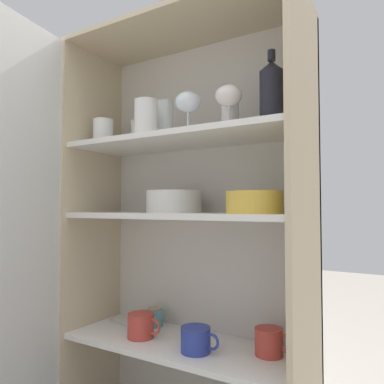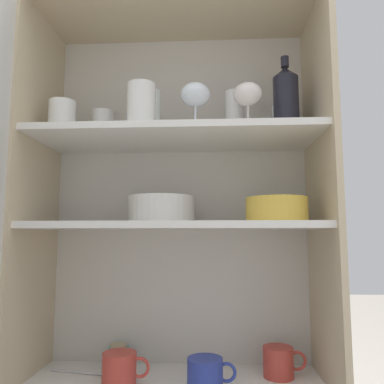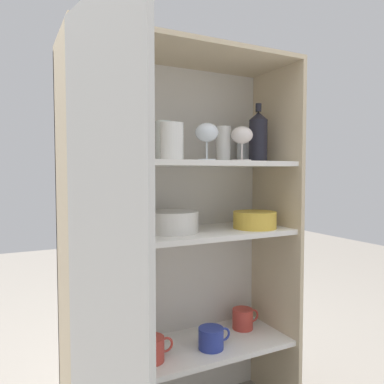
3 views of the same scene
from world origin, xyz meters
TOP-DOWN VIEW (x-y plane):
  - cupboard_back_panel at (0.00, 0.32)m, footprint 0.90×0.02m
  - cupboard_side_left at (-0.44, 0.15)m, footprint 0.02×0.35m
  - cupboard_side_right at (0.44, 0.15)m, footprint 0.02×0.35m
  - cupboard_top_panel at (0.00, 0.15)m, footprint 0.90×0.35m
  - shelf_board_middle at (0.00, 0.15)m, footprint 0.86×0.31m
  - shelf_board_upper at (0.00, 0.15)m, footprint 0.86×0.31m
  - tumbler_glass_0 at (-0.26, 0.23)m, footprint 0.07×0.07m
  - tumbler_glass_1 at (-0.08, 0.16)m, footprint 0.06×0.06m
  - tumbler_glass_2 at (0.35, 0.26)m, footprint 0.07×0.07m
  - tumbler_glass_3 at (-0.35, 0.11)m, footprint 0.08×0.08m
  - tumbler_glass_4 at (-0.09, 0.06)m, footprint 0.08×0.08m
  - tumbler_glass_5 at (0.18, 0.17)m, footprint 0.06×0.06m
  - wine_glass_0 at (0.22, 0.09)m, footprint 0.09×0.09m
  - wine_glass_1 at (0.06, 0.09)m, footprint 0.09×0.09m
  - wine_bottle at (0.34, 0.15)m, footprint 0.08×0.08m
  - plate_stack_white at (-0.05, 0.17)m, footprint 0.21×0.21m
  - mixing_bowl_large at (0.30, 0.11)m, footprint 0.18×0.18m
  - coffee_mug_primary at (-0.15, 0.12)m, footprint 0.14×0.10m
  - coffee_mug_extra_1 at (0.31, 0.20)m, footprint 0.13×0.09m
  - coffee_mug_extra_2 at (0.09, 0.10)m, footprint 0.14×0.10m
  - storage_jar at (-0.19, 0.25)m, footprint 0.07×0.07m
  - serving_spoon at (-0.28, 0.19)m, footprint 0.19×0.05m

SIDE VIEW (x-z plane):
  - serving_spoon at x=-0.28m, z-range 0.32..0.33m
  - storage_jar at x=-0.19m, z-range 0.32..0.39m
  - coffee_mug_extra_2 at x=0.09m, z-range 0.32..0.40m
  - coffee_mug_extra_1 at x=0.31m, z-range 0.32..0.41m
  - coffee_mug_primary at x=-0.15m, z-range 0.32..0.41m
  - cupboard_back_panel at x=0.00m, z-range 0.00..1.45m
  - cupboard_side_left at x=-0.44m, z-range 0.00..1.45m
  - cupboard_side_right at x=0.44m, z-range 0.00..1.45m
  - shelf_board_middle at x=0.00m, z-range 0.76..0.78m
  - mixing_bowl_large at x=0.30m, z-range 0.78..0.85m
  - plate_stack_white at x=-0.05m, z-range 0.78..0.86m
  - shelf_board_upper at x=0.00m, z-range 1.03..1.05m
  - tumbler_glass_3 at x=-0.35m, z-range 1.05..1.15m
  - tumbler_glass_0 at x=-0.26m, z-range 1.05..1.16m
  - tumbler_glass_2 at x=0.35m, z-range 1.05..1.18m
  - tumbler_glass_4 at x=-0.09m, z-range 1.05..1.18m
  - tumbler_glass_5 at x=0.18m, z-range 1.05..1.20m
  - tumbler_glass_1 at x=-0.08m, z-range 1.05..1.20m
  - wine_glass_0 at x=0.22m, z-range 1.08..1.22m
  - wine_glass_1 at x=0.06m, z-range 1.08..1.23m
  - wine_bottle at x=0.34m, z-range 1.04..1.28m
  - cupboard_top_panel at x=0.00m, z-range 1.45..1.47m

